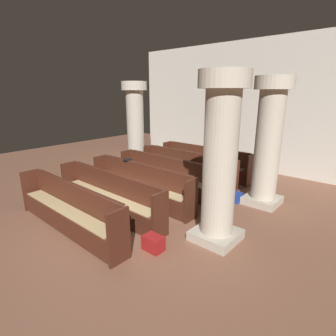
{
  "coord_description": "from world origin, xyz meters",
  "views": [
    {
      "loc": [
        4.09,
        -3.15,
        2.77
      ],
      "look_at": [
        -0.46,
        2.1,
        0.75
      ],
      "focal_mm": 28.07,
      "sensor_mm": 36.0,
      "label": 1
    }
  ],
  "objects_px": {
    "pew_row_2": "(166,174)",
    "kneeler_box_blue": "(234,197)",
    "pew_row_5": "(68,208)",
    "lectern": "(226,159)",
    "pillar_aisle_rear": "(220,158)",
    "hymn_book": "(128,160)",
    "pillar_aisle_side": "(268,141)",
    "pew_row_3": "(140,183)",
    "pew_row_4": "(108,194)",
    "pew_row_1": "(187,167)",
    "kneeler_box_red": "(153,243)",
    "pillar_far_side": "(135,124)",
    "pew_row_0": "(204,161)"
  },
  "relations": [
    {
      "from": "hymn_book",
      "to": "pew_row_0",
      "type": "bearing_deg",
      "value": 76.63
    },
    {
      "from": "pew_row_1",
      "to": "pillar_far_side",
      "type": "height_order",
      "value": "pillar_far_side"
    },
    {
      "from": "pew_row_3",
      "to": "pew_row_5",
      "type": "relative_size",
      "value": 1.0
    },
    {
      "from": "pillar_aisle_side",
      "to": "pew_row_4",
      "type": "bearing_deg",
      "value": -130.0
    },
    {
      "from": "pew_row_1",
      "to": "pillar_aisle_side",
      "type": "relative_size",
      "value": 1.08
    },
    {
      "from": "pillar_aisle_rear",
      "to": "hymn_book",
      "type": "bearing_deg",
      "value": 170.76
    },
    {
      "from": "kneeler_box_red",
      "to": "kneeler_box_blue",
      "type": "bearing_deg",
      "value": 88.81
    },
    {
      "from": "pew_row_4",
      "to": "pillar_aisle_side",
      "type": "height_order",
      "value": "pillar_aisle_side"
    },
    {
      "from": "pew_row_3",
      "to": "pew_row_4",
      "type": "bearing_deg",
      "value": -90.0
    },
    {
      "from": "pew_row_3",
      "to": "pillar_aisle_side",
      "type": "height_order",
      "value": "pillar_aisle_side"
    },
    {
      "from": "pew_row_1",
      "to": "pew_row_2",
      "type": "height_order",
      "value": "same"
    },
    {
      "from": "pew_row_3",
      "to": "pillar_aisle_rear",
      "type": "bearing_deg",
      "value": -7.51
    },
    {
      "from": "pew_row_1",
      "to": "pew_row_3",
      "type": "relative_size",
      "value": 1.0
    },
    {
      "from": "pew_row_2",
      "to": "pillar_aisle_side",
      "type": "xyz_separation_m",
      "value": [
        2.48,
        0.95,
        1.13
      ]
    },
    {
      "from": "pew_row_3",
      "to": "pillar_aisle_side",
      "type": "relative_size",
      "value": 1.08
    },
    {
      "from": "pew_row_1",
      "to": "kneeler_box_red",
      "type": "bearing_deg",
      "value": -61.86
    },
    {
      "from": "pillar_aisle_side",
      "to": "pew_row_2",
      "type": "bearing_deg",
      "value": -158.98
    },
    {
      "from": "pew_row_3",
      "to": "lectern",
      "type": "relative_size",
      "value": 3.1
    },
    {
      "from": "pew_row_2",
      "to": "kneeler_box_blue",
      "type": "relative_size",
      "value": 9.98
    },
    {
      "from": "pew_row_4",
      "to": "pillar_far_side",
      "type": "distance_m",
      "value": 4.09
    },
    {
      "from": "kneeler_box_red",
      "to": "lectern",
      "type": "bearing_deg",
      "value": 105.31
    },
    {
      "from": "pew_row_4",
      "to": "kneeler_box_red",
      "type": "height_order",
      "value": "pew_row_4"
    },
    {
      "from": "pillar_far_side",
      "to": "pew_row_0",
      "type": "bearing_deg",
      "value": 20.52
    },
    {
      "from": "pew_row_0",
      "to": "pillar_far_side",
      "type": "bearing_deg",
      "value": -159.48
    },
    {
      "from": "pew_row_4",
      "to": "kneeler_box_red",
      "type": "relative_size",
      "value": 9.01
    },
    {
      "from": "hymn_book",
      "to": "pew_row_4",
      "type": "bearing_deg",
      "value": -60.55
    },
    {
      "from": "pew_row_0",
      "to": "pillar_aisle_side",
      "type": "height_order",
      "value": "pillar_aisle_side"
    },
    {
      "from": "hymn_book",
      "to": "kneeler_box_blue",
      "type": "xyz_separation_m",
      "value": [
        2.54,
        1.42,
        -0.86
      ]
    },
    {
      "from": "pew_row_2",
      "to": "kneeler_box_red",
      "type": "xyz_separation_m",
      "value": [
        1.81,
        -2.39,
        -0.37
      ]
    },
    {
      "from": "pew_row_4",
      "to": "lectern",
      "type": "height_order",
      "value": "lectern"
    },
    {
      "from": "pew_row_4",
      "to": "pew_row_5",
      "type": "relative_size",
      "value": 1.0
    },
    {
      "from": "pillar_aisle_side",
      "to": "lectern",
      "type": "xyz_separation_m",
      "value": [
        -2.1,
        1.92,
        -1.18
      ]
    },
    {
      "from": "pew_row_2",
      "to": "lectern",
      "type": "height_order",
      "value": "lectern"
    },
    {
      "from": "pillar_far_side",
      "to": "pew_row_4",
      "type": "bearing_deg",
      "value": -51.87
    },
    {
      "from": "pillar_far_side",
      "to": "pillar_aisle_rear",
      "type": "height_order",
      "value": "same"
    },
    {
      "from": "pew_row_5",
      "to": "lectern",
      "type": "distance_m",
      "value": 5.89
    },
    {
      "from": "pew_row_1",
      "to": "pillar_aisle_side",
      "type": "height_order",
      "value": "pillar_aisle_side"
    },
    {
      "from": "hymn_book",
      "to": "pillar_aisle_side",
      "type": "bearing_deg",
      "value": 29.32
    },
    {
      "from": "pew_row_1",
      "to": "pew_row_3",
      "type": "bearing_deg",
      "value": -90.0
    },
    {
      "from": "pew_row_4",
      "to": "pillar_aisle_side",
      "type": "xyz_separation_m",
      "value": [
        2.48,
        2.95,
        1.13
      ]
    },
    {
      "from": "pew_row_5",
      "to": "hymn_book",
      "type": "bearing_deg",
      "value": 107.03
    },
    {
      "from": "pillar_aisle_side",
      "to": "pillar_aisle_rear",
      "type": "xyz_separation_m",
      "value": [
        0.0,
        -2.28,
        -0.0
      ]
    },
    {
      "from": "pew_row_0",
      "to": "pew_row_5",
      "type": "height_order",
      "value": "same"
    },
    {
      "from": "pew_row_0",
      "to": "pew_row_2",
      "type": "xyz_separation_m",
      "value": [
        0.0,
        -2.0,
        0.0
      ]
    },
    {
      "from": "pew_row_3",
      "to": "kneeler_box_red",
      "type": "distance_m",
      "value": 2.31
    },
    {
      "from": "pew_row_3",
      "to": "kneeler_box_red",
      "type": "xyz_separation_m",
      "value": [
        1.81,
        -1.39,
        -0.37
      ]
    },
    {
      "from": "pew_row_5",
      "to": "kneeler_box_red",
      "type": "bearing_deg",
      "value": 18.67
    },
    {
      "from": "lectern",
      "to": "hymn_book",
      "type": "bearing_deg",
      "value": -105.74
    },
    {
      "from": "hymn_book",
      "to": "kneeler_box_red",
      "type": "height_order",
      "value": "hymn_book"
    },
    {
      "from": "pew_row_0",
      "to": "hymn_book",
      "type": "xyz_separation_m",
      "value": [
        -0.67,
        -2.81,
        0.47
      ]
    }
  ]
}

